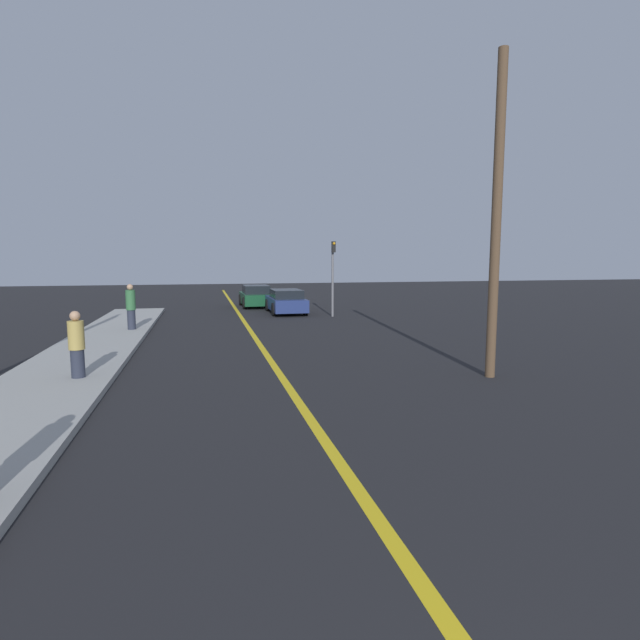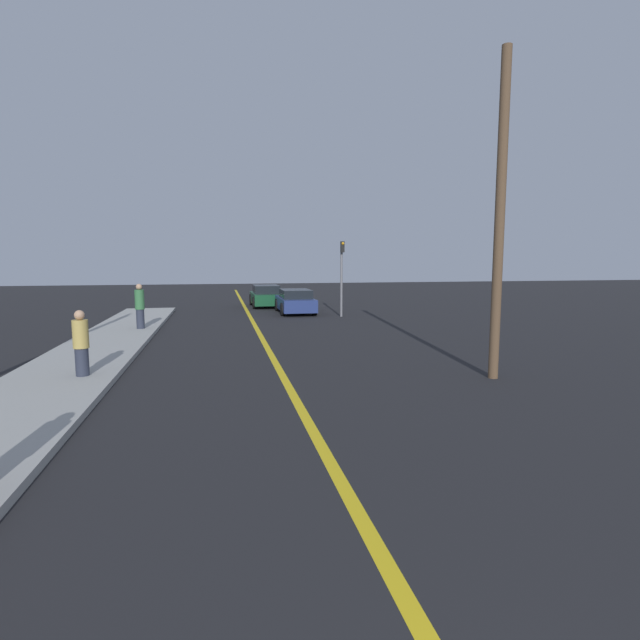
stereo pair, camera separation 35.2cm
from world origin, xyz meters
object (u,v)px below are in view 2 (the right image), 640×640
at_px(car_ahead_center, 266,296).
at_px(traffic_light, 342,271).
at_px(car_near_right_lane, 295,301).
at_px(pedestrian_mid_group, 81,343).
at_px(utility_pole, 500,218).
at_px(pedestrian_far_standing, 140,306).

bearing_deg(car_ahead_center, traffic_light, -62.69).
relative_size(car_near_right_lane, pedestrian_mid_group, 2.63).
bearing_deg(utility_pole, pedestrian_mid_group, 170.65).
bearing_deg(utility_pole, car_ahead_center, 100.90).
height_order(car_near_right_lane, pedestrian_mid_group, pedestrian_mid_group).
distance_m(car_ahead_center, pedestrian_far_standing, 11.56).
height_order(car_ahead_center, traffic_light, traffic_light).
relative_size(car_ahead_center, pedestrian_far_standing, 2.16).
xyz_separation_m(traffic_light, utility_pole, (0.52, -13.68, 1.57)).
xyz_separation_m(car_ahead_center, utility_pole, (3.82, -19.86, 3.29)).
bearing_deg(traffic_light, car_ahead_center, 118.15).
bearing_deg(car_ahead_center, pedestrian_far_standing, -122.15).
height_order(car_near_right_lane, utility_pole, utility_pole).
relative_size(car_near_right_lane, car_ahead_center, 1.07).
distance_m(car_near_right_lane, pedestrian_mid_group, 16.00).
height_order(car_near_right_lane, pedestrian_far_standing, pedestrian_far_standing).
distance_m(car_ahead_center, traffic_light, 7.22).
bearing_deg(pedestrian_far_standing, car_ahead_center, 58.69).
xyz_separation_m(pedestrian_mid_group, pedestrian_far_standing, (0.14, 8.35, 0.12)).
bearing_deg(car_ahead_center, pedestrian_mid_group, -109.47).
xyz_separation_m(pedestrian_mid_group, traffic_light, (9.45, 12.04, 1.43)).
xyz_separation_m(pedestrian_mid_group, utility_pole, (9.96, -1.64, 3.00)).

